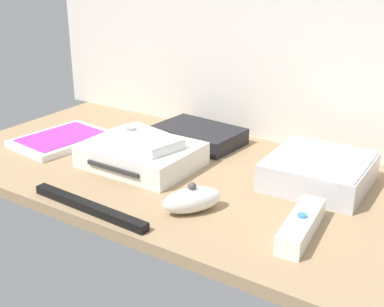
{
  "coord_description": "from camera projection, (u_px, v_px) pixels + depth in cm",
  "views": [
    {
      "loc": [
        50.63,
        -75.45,
        40.12
      ],
      "look_at": [
        0.0,
        0.0,
        4.0
      ],
      "focal_mm": 49.74,
      "sensor_mm": 36.0,
      "label": 1
    }
  ],
  "objects": [
    {
      "name": "game_case",
      "position": [
        61.0,
        139.0,
        1.14
      ],
      "size": [
        15.82,
        20.52,
        1.56
      ],
      "rotation": [
        0.0,
        0.0,
        -0.12
      ],
      "color": "white",
      "rests_on": "ground_plane"
    },
    {
      "name": "sensor_bar",
      "position": [
        89.0,
        207.0,
        0.85
      ],
      "size": [
        24.05,
        2.77,
        1.4
      ],
      "primitive_type": "cube",
      "rotation": [
        0.0,
        0.0,
        -0.04
      ],
      "color": "black",
      "rests_on": "ground_plane"
    },
    {
      "name": "mini_computer",
      "position": [
        319.0,
        171.0,
        0.94
      ],
      "size": [
        17.81,
        17.81,
        5.3
      ],
      "rotation": [
        0.0,
        0.0,
        0.05
      ],
      "color": "silver",
      "rests_on": "ground_plane"
    },
    {
      "name": "network_router",
      "position": [
        198.0,
        135.0,
        1.14
      ],
      "size": [
        18.8,
        13.28,
        3.4
      ],
      "rotation": [
        0.0,
        0.0,
        -0.07
      ],
      "color": "black",
      "rests_on": "ground_plane"
    },
    {
      "name": "game_console",
      "position": [
        141.0,
        155.0,
        1.02
      ],
      "size": [
        21.07,
        16.58,
        4.4
      ],
      "rotation": [
        0.0,
        0.0,
        0.0
      ],
      "color": "white",
      "rests_on": "ground_plane"
    },
    {
      "name": "ground_plane",
      "position": [
        192.0,
        178.0,
        1.0
      ],
      "size": [
        100.0,
        48.0,
        2.0
      ],
      "primitive_type": "cube",
      "color": "#9E7F5B",
      "rests_on": "ground"
    },
    {
      "name": "remote_classic_pad",
      "position": [
        144.0,
        139.0,
        1.01
      ],
      "size": [
        15.8,
        10.95,
        2.4
      ],
      "rotation": [
        0.0,
        0.0,
        -0.22
      ],
      "color": "white",
      "rests_on": "game_console"
    },
    {
      "name": "remote_wand",
      "position": [
        301.0,
        226.0,
        0.78
      ],
      "size": [
        5.51,
        15.14,
        3.4
      ],
      "rotation": [
        0.0,
        0.0,
        0.13
      ],
      "color": "white",
      "rests_on": "ground_plane"
    },
    {
      "name": "remote_nunchuk",
      "position": [
        192.0,
        200.0,
        0.85
      ],
      "size": [
        9.11,
        10.79,
        5.1
      ],
      "rotation": [
        0.0,
        0.0,
        -0.57
      ],
      "color": "white",
      "rests_on": "ground_plane"
    }
  ]
}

